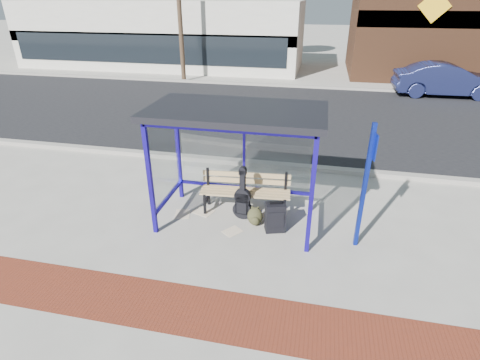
% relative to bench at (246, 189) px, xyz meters
% --- Properties ---
extents(ground, '(120.00, 120.00, 0.00)m').
position_rel_bench_xyz_m(ground, '(-0.09, -0.47, -0.51)').
color(ground, '#B2ADA0').
rests_on(ground, ground).
extents(brick_paver_strip, '(60.00, 1.00, 0.01)m').
position_rel_bench_xyz_m(brick_paver_strip, '(-0.09, -3.07, -0.51)').
color(brick_paver_strip, maroon).
rests_on(brick_paver_strip, ground).
extents(curb_near, '(60.00, 0.25, 0.12)m').
position_rel_bench_xyz_m(curb_near, '(-0.09, 2.43, -0.45)').
color(curb_near, gray).
rests_on(curb_near, ground).
extents(street_asphalt, '(60.00, 10.00, 0.00)m').
position_rel_bench_xyz_m(street_asphalt, '(-0.09, 7.53, -0.51)').
color(street_asphalt, black).
rests_on(street_asphalt, ground).
extents(curb_far, '(60.00, 0.25, 0.12)m').
position_rel_bench_xyz_m(curb_far, '(-0.09, 12.63, -0.45)').
color(curb_far, gray).
rests_on(curb_far, ground).
extents(far_sidewalk, '(60.00, 4.00, 0.01)m').
position_rel_bench_xyz_m(far_sidewalk, '(-0.09, 14.53, -0.51)').
color(far_sidewalk, '#B2ADA0').
rests_on(far_sidewalk, ground).
extents(bus_shelter, '(3.30, 1.80, 2.42)m').
position_rel_bench_xyz_m(bus_shelter, '(-0.09, -0.39, 1.56)').
color(bus_shelter, '#1A0E9A').
rests_on(bus_shelter, ground).
extents(storefront_white, '(18.00, 6.04, 4.00)m').
position_rel_bench_xyz_m(storefront_white, '(-9.09, 17.52, 1.49)').
color(storefront_white, silver).
rests_on(storefront_white, ground).
extents(storefront_brown, '(10.00, 7.08, 6.40)m').
position_rel_bench_xyz_m(storefront_brown, '(7.91, 18.03, 2.69)').
color(storefront_brown, '#59331E').
rests_on(storefront_brown, ground).
extents(bench, '(1.95, 0.62, 0.91)m').
position_rel_bench_xyz_m(bench, '(0.00, 0.00, 0.00)').
color(bench, black).
rests_on(bench, ground).
extents(guitar_bag, '(0.42, 0.16, 1.13)m').
position_rel_bench_xyz_m(guitar_bag, '(0.01, -0.34, -0.10)').
color(guitar_bag, black).
rests_on(guitar_bag, ground).
extents(suitcase, '(0.44, 0.35, 0.68)m').
position_rel_bench_xyz_m(suitcase, '(0.74, -0.68, -0.20)').
color(suitcase, black).
rests_on(suitcase, ground).
extents(backpack, '(0.35, 0.33, 0.38)m').
position_rel_bench_xyz_m(backpack, '(0.31, -0.53, -0.33)').
color(backpack, '#31311B').
rests_on(backpack, ground).
extents(sign_post, '(0.12, 0.30, 2.42)m').
position_rel_bench_xyz_m(sign_post, '(2.31, -0.82, 0.85)').
color(sign_post, '#0D1E93').
rests_on(sign_post, ground).
extents(newspaper_a, '(0.40, 0.47, 0.01)m').
position_rel_bench_xyz_m(newspaper_a, '(-1.30, -0.48, -0.51)').
color(newspaper_a, white).
rests_on(newspaper_a, ground).
extents(newspaper_b, '(0.45, 0.46, 0.01)m').
position_rel_bench_xyz_m(newspaper_b, '(-0.09, -0.89, -0.51)').
color(newspaper_b, white).
rests_on(newspaper_b, ground).
extents(newspaper_c, '(0.51, 0.45, 0.01)m').
position_rel_bench_xyz_m(newspaper_c, '(-0.89, -0.28, -0.51)').
color(newspaper_c, white).
rests_on(newspaper_c, ground).
extents(parked_car, '(4.62, 1.74, 1.51)m').
position_rel_bench_xyz_m(parked_car, '(7.03, 12.20, 0.24)').
color(parked_car, '#1A204A').
rests_on(parked_car, ground).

